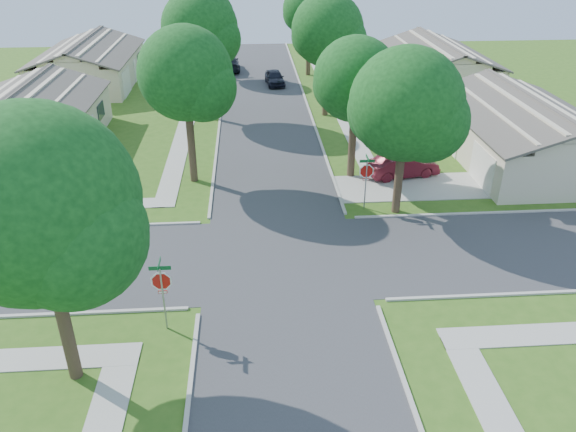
% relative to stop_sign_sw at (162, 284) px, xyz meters
% --- Properties ---
extents(ground, '(100.00, 100.00, 0.00)m').
position_rel_stop_sign_sw_xyz_m(ground, '(4.70, 4.70, -2.03)').
color(ground, '#335A18').
rests_on(ground, ground).
extents(road_ns, '(7.00, 100.00, 0.02)m').
position_rel_stop_sign_sw_xyz_m(road_ns, '(4.70, 4.70, -2.03)').
color(road_ns, '#333335').
rests_on(road_ns, ground).
extents(sidewalk_ne, '(1.20, 40.00, 0.04)m').
position_rel_stop_sign_sw_xyz_m(sidewalk_ne, '(10.80, 30.70, -2.01)').
color(sidewalk_ne, '#9E9B91').
rests_on(sidewalk_ne, ground).
extents(sidewalk_nw, '(1.20, 40.00, 0.04)m').
position_rel_stop_sign_sw_xyz_m(sidewalk_nw, '(-1.40, 30.70, -2.01)').
color(sidewalk_nw, '#9E9B91').
rests_on(sidewalk_nw, ground).
extents(driveway, '(8.80, 3.60, 0.05)m').
position_rel_stop_sign_sw_xyz_m(driveway, '(12.60, 11.80, -2.01)').
color(driveway, '#9E9B91').
rests_on(driveway, ground).
extents(stop_sign_sw, '(1.05, 0.80, 2.98)m').
position_rel_stop_sign_sw_xyz_m(stop_sign_sw, '(0.00, 0.00, 0.00)').
color(stop_sign_sw, gray).
rests_on(stop_sign_sw, ground).
extents(stop_sign_ne, '(1.05, 0.80, 2.98)m').
position_rel_stop_sign_sw_xyz_m(stop_sign_ne, '(9.40, 9.40, 0.00)').
color(stop_sign_ne, gray).
rests_on(stop_sign_ne, ground).
extents(tree_e_near, '(4.97, 4.80, 8.28)m').
position_rel_stop_sign_sw_xyz_m(tree_e_near, '(9.45, 13.71, 3.61)').
color(tree_e_near, '#38281C').
rests_on(tree_e_near, ground).
extents(tree_e_mid, '(5.59, 5.40, 9.21)m').
position_rel_stop_sign_sw_xyz_m(tree_e_mid, '(9.46, 25.71, 4.22)').
color(tree_e_mid, '#38281C').
rests_on(tree_e_mid, ground).
extents(tree_e_far, '(5.17, 5.00, 8.72)m').
position_rel_stop_sign_sw_xyz_m(tree_e_far, '(9.45, 38.71, 3.95)').
color(tree_e_far, '#38281C').
rests_on(tree_e_far, ground).
extents(tree_w_near, '(5.38, 5.20, 8.97)m').
position_rel_stop_sign_sw_xyz_m(tree_w_near, '(0.06, 13.71, 4.08)').
color(tree_w_near, '#38281C').
rests_on(tree_w_near, ground).
extents(tree_w_mid, '(5.80, 5.60, 9.56)m').
position_rel_stop_sign_sw_xyz_m(tree_w_mid, '(0.06, 25.71, 4.46)').
color(tree_w_mid, '#38281C').
rests_on(tree_w_mid, ground).
extents(tree_w_far, '(4.76, 4.60, 8.04)m').
position_rel_stop_sign_sw_xyz_m(tree_w_far, '(0.05, 38.71, 3.48)').
color(tree_w_far, '#38281C').
rests_on(tree_w_far, ground).
extents(tree_sw_corner, '(6.21, 6.00, 9.55)m').
position_rel_stop_sign_sw_xyz_m(tree_sw_corner, '(-2.74, -2.29, 4.23)').
color(tree_sw_corner, '#38281C').
rests_on(tree_sw_corner, ground).
extents(tree_ne_corner, '(5.80, 5.60, 8.66)m').
position_rel_stop_sign_sw_xyz_m(tree_ne_corner, '(11.06, 8.91, 3.56)').
color(tree_ne_corner, '#38281C').
rests_on(tree_ne_corner, ground).
extents(house_ne_near, '(8.42, 13.60, 4.23)m').
position_rel_stop_sign_sw_xyz_m(house_ne_near, '(20.69, 15.70, -0.51)').
color(house_ne_near, beige).
rests_on(house_ne_near, ground).
extents(house_ne_far, '(8.42, 13.60, 4.23)m').
position_rel_stop_sign_sw_xyz_m(house_ne_far, '(20.69, 33.70, -0.51)').
color(house_ne_far, beige).
rests_on(house_ne_far, ground).
extents(house_nw_near, '(8.42, 13.60, 4.23)m').
position_rel_stop_sign_sw_xyz_m(house_nw_near, '(-11.29, 19.70, -0.51)').
color(house_nw_near, beige).
rests_on(house_nw_near, ground).
extents(house_nw_far, '(8.42, 13.60, 4.23)m').
position_rel_stop_sign_sw_xyz_m(house_nw_far, '(-11.29, 36.70, -0.51)').
color(house_nw_far, beige).
rests_on(house_nw_far, ground).
extents(car_driveway, '(4.51, 2.32, 1.42)m').
position_rel_stop_sign_sw_xyz_m(car_driveway, '(12.49, 13.40, -1.32)').
color(car_driveway, '#4E1019').
rests_on(car_driveway, ground).
extents(car_curb_east, '(1.94, 4.06, 1.34)m').
position_rel_stop_sign_sw_xyz_m(car_curb_east, '(5.90, 35.15, -1.36)').
color(car_curb_east, black).
rests_on(car_curb_east, ground).
extents(car_curb_west, '(2.46, 5.22, 1.47)m').
position_rel_stop_sign_sw_xyz_m(car_curb_west, '(1.50, 41.15, -1.30)').
color(car_curb_west, black).
rests_on(car_curb_west, ground).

